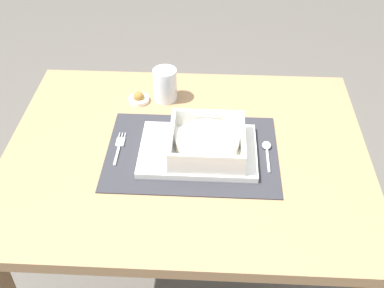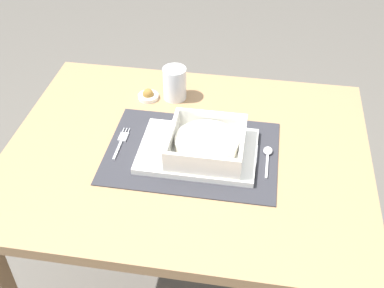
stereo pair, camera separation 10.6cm
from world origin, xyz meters
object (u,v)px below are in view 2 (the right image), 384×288
(drinking_glass, at_px, (175,85))
(bread_knife, at_px, (245,160))
(porridge_bowl, at_px, (207,144))
(spoon, at_px, (268,154))
(dining_table, at_px, (187,177))
(butter_knife, at_px, (254,163))
(fork, at_px, (122,141))
(condiment_saucer, at_px, (148,95))

(drinking_glass, bearing_deg, bread_knife, -47.94)
(porridge_bowl, xyz_separation_m, spoon, (0.16, 0.03, -0.03))
(dining_table, relative_size, butter_knife, 7.23)
(spoon, distance_m, butter_knife, 0.05)
(porridge_bowl, height_order, drinking_glass, drinking_glass)
(fork, bearing_deg, condiment_saucer, 84.32)
(spoon, relative_size, butter_knife, 0.89)
(porridge_bowl, bearing_deg, bread_knife, -2.83)
(dining_table, bearing_deg, condiment_saucer, 125.65)
(bread_knife, height_order, condiment_saucer, condiment_saucer)
(butter_knife, bearing_deg, condiment_saucer, 139.93)
(fork, relative_size, butter_knife, 0.99)
(dining_table, height_order, spoon, spoon)
(dining_table, height_order, drinking_glass, drinking_glass)
(dining_table, height_order, condiment_saucer, condiment_saucer)
(spoon, relative_size, condiment_saucer, 1.93)
(dining_table, bearing_deg, bread_knife, -8.84)
(dining_table, distance_m, drinking_glass, 0.28)
(porridge_bowl, distance_m, butter_knife, 0.13)
(porridge_bowl, xyz_separation_m, butter_knife, (0.12, -0.01, -0.04))
(fork, height_order, butter_knife, butter_knife)
(dining_table, height_order, fork, fork)
(bread_knife, bearing_deg, condiment_saucer, 146.93)
(spoon, xyz_separation_m, drinking_glass, (-0.29, 0.23, 0.04))
(drinking_glass, bearing_deg, spoon, -38.23)
(fork, bearing_deg, dining_table, 0.13)
(dining_table, bearing_deg, fork, 179.72)
(dining_table, xyz_separation_m, drinking_glass, (-0.08, 0.23, 0.14))
(bread_knife, distance_m, drinking_glass, 0.35)
(porridge_bowl, xyz_separation_m, condiment_saucer, (-0.21, 0.23, -0.03))
(porridge_bowl, distance_m, condiment_saucer, 0.31)
(dining_table, xyz_separation_m, butter_knife, (0.18, -0.03, 0.11))
(bread_knife, bearing_deg, porridge_bowl, -178.27)
(porridge_bowl, height_order, fork, porridge_bowl)
(dining_table, distance_m, porridge_bowl, 0.15)
(spoon, bearing_deg, butter_knife, -131.23)
(spoon, xyz_separation_m, condiment_saucer, (-0.36, 0.21, 0.00))
(fork, bearing_deg, bread_knife, -3.91)
(dining_table, bearing_deg, butter_knife, -9.89)
(porridge_bowl, relative_size, fork, 1.45)
(bread_knife, distance_m, condiment_saucer, 0.39)
(dining_table, relative_size, drinking_glass, 9.63)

